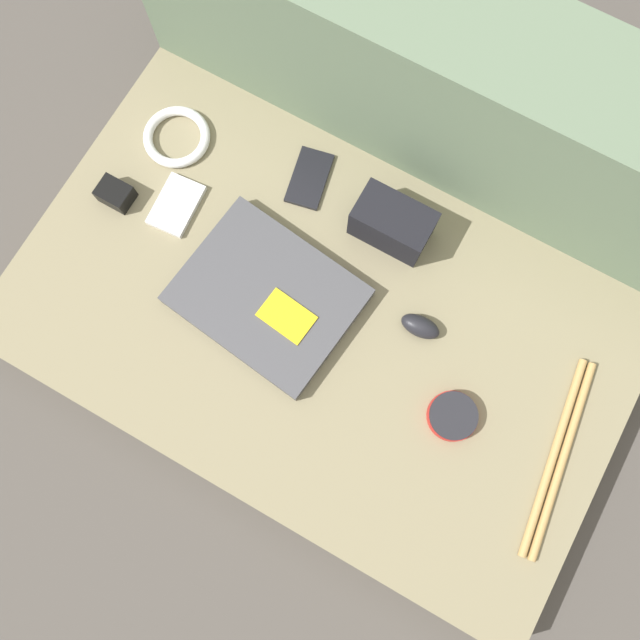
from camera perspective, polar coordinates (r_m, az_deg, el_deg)
name	(u,v)px	position (r m, az deg, el deg)	size (l,w,h in m)	color
ground_plane	(320,334)	(1.20, 0.00, -1.30)	(8.00, 8.00, 0.00)	#4C4742
couch_seat	(320,329)	(1.14, 0.00, -0.78)	(1.08, 0.65, 0.11)	#847A5B
couch_backrest	(441,100)	(1.16, 10.96, 19.16)	(1.08, 0.20, 0.41)	#60755B
laptop	(267,296)	(1.09, -4.83, 2.17)	(0.32, 0.27, 0.03)	#47474C
computer_mouse	(420,326)	(1.09, 9.15, -0.58)	(0.07, 0.04, 0.03)	black
speaker_puck	(453,416)	(1.08, 12.04, -8.58)	(0.08, 0.08, 0.02)	red
phone_silver	(176,205)	(1.18, -13.01, 10.20)	(0.08, 0.11, 0.01)	silver
phone_black	(309,178)	(1.18, -0.98, 12.84)	(0.09, 0.12, 0.01)	black
camera_pouch	(392,223)	(1.11, 6.64, 8.76)	(0.14, 0.08, 0.08)	black
charger_brick	(115,194)	(1.21, -18.20, 10.90)	(0.06, 0.05, 0.03)	black
cable_coil	(177,137)	(1.24, -12.97, 16.00)	(0.13, 0.13, 0.02)	white
drumstick_pair	(558,457)	(1.13, 20.94, -11.63)	(0.07, 0.35, 0.01)	tan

